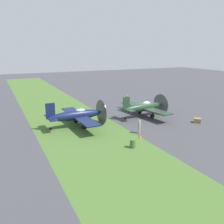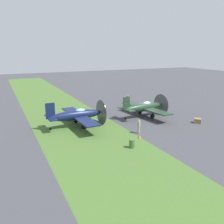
# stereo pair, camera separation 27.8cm
# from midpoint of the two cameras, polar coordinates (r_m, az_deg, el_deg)

# --- Properties ---
(ground_plane) EXTENTS (160.00, 160.00, 0.00)m
(ground_plane) POSITION_cam_midpoint_polar(r_m,az_deg,el_deg) (38.21, 7.33, -0.67)
(ground_plane) COLOR #424247
(grass_verge) EXTENTS (120.00, 11.00, 0.01)m
(grass_verge) POSITION_cam_midpoint_polar(r_m,az_deg,el_deg) (33.52, -9.24, -2.91)
(grass_verge) COLOR #476B2D
(grass_verge) RESTS_ON ground
(airplane_lead) EXTENTS (10.05, 7.97, 3.56)m
(airplane_lead) POSITION_cam_midpoint_polar(r_m,az_deg,el_deg) (36.94, 7.42, 1.18)
(airplane_lead) COLOR #233D28
(airplane_lead) RESTS_ON ground
(airplane_wingman) EXTENTS (10.34, 8.20, 3.70)m
(airplane_wingman) POSITION_cam_midpoint_polar(r_m,az_deg,el_deg) (32.20, -8.50, -0.74)
(airplane_wingman) COLOR #141E47
(airplane_wingman) RESTS_ON ground
(ground_crew_chief) EXTENTS (0.56, 0.38, 1.73)m
(ground_crew_chief) POSITION_cam_midpoint_polar(r_m,az_deg,el_deg) (29.56, 6.19, -3.34)
(ground_crew_chief) COLOR #9E998E
(ground_crew_chief) RESTS_ON ground
(ground_crew_mechanic) EXTENTS (0.43, 0.52, 1.73)m
(ground_crew_mechanic) POSITION_cam_midpoint_polar(r_m,az_deg,el_deg) (45.40, 3.44, 3.03)
(ground_crew_mechanic) COLOR #847A5B
(ground_crew_mechanic) RESTS_ON ground
(fuel_drum) EXTENTS (0.60, 0.60, 0.90)m
(fuel_drum) POSITION_cam_midpoint_polar(r_m,az_deg,el_deg) (25.38, 4.61, -7.48)
(fuel_drum) COLOR #476633
(fuel_drum) RESTS_ON ground
(supply_crate) EXTENTS (1.27, 1.27, 0.64)m
(supply_crate) POSITION_cam_midpoint_polar(r_m,az_deg,el_deg) (35.78, 19.36, -1.91)
(supply_crate) COLOR olive
(supply_crate) RESTS_ON ground
(runway_marker_cone) EXTENTS (0.36, 0.36, 0.44)m
(runway_marker_cone) POSITION_cam_midpoint_polar(r_m,az_deg,el_deg) (28.21, 6.38, -5.72)
(runway_marker_cone) COLOR orange
(runway_marker_cone) RESTS_ON ground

